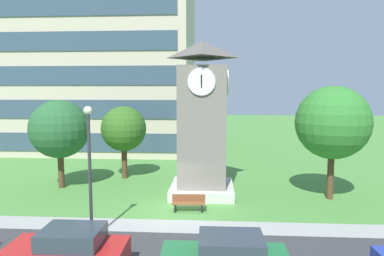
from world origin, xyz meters
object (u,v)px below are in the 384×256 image
object	(u,v)px
park_bench	(189,203)
parked_car_red	(68,251)
clock_tower	(202,128)
tree_near_tower	(59,129)
tree_by_building	(333,123)
tree_streetside	(124,129)
street_lamp	(89,158)

from	to	relation	value
park_bench	parked_car_red	size ratio (longest dim) A/B	0.44
park_bench	clock_tower	bearing A→B (deg)	78.93
clock_tower	tree_near_tower	xyz separation A→B (m)	(-9.53, 0.83, -0.25)
tree_by_building	clock_tower	bearing A→B (deg)	176.36
tree_by_building	tree_near_tower	distance (m)	17.32
tree_streetside	parked_car_red	distance (m)	14.01
park_bench	street_lamp	size ratio (longest dim) A/B	0.31
clock_tower	street_lamp	size ratio (longest dim) A/B	1.63
tree_streetside	tree_near_tower	world-z (taller)	tree_near_tower
clock_tower	tree_near_tower	world-z (taller)	clock_tower
tree_streetside	tree_near_tower	bearing A→B (deg)	-141.18
clock_tower	street_lamp	xyz separation A→B (m)	(-4.59, -7.03, -0.60)
street_lamp	parked_car_red	bearing A→B (deg)	-85.59
clock_tower	tree_near_tower	distance (m)	9.57
tree_streetside	street_lamp	bearing A→B (deg)	-82.71
street_lamp	tree_near_tower	bearing A→B (deg)	122.12
park_bench	tree_streetside	world-z (taller)	tree_streetside
park_bench	tree_streetside	xyz separation A→B (m)	(-5.34, 6.90, 3.24)
clock_tower	tree_by_building	distance (m)	7.76
clock_tower	tree_by_building	world-z (taller)	clock_tower
street_lamp	tree_by_building	bearing A→B (deg)	27.96
clock_tower	parked_car_red	bearing A→B (deg)	-113.74
tree_by_building	tree_streetside	bearing A→B (deg)	162.99
tree_by_building	tree_near_tower	bearing A→B (deg)	175.62
park_bench	street_lamp	xyz separation A→B (m)	(-3.96, -3.83, 3.16)
tree_by_building	street_lamp	bearing A→B (deg)	-152.04
clock_tower	tree_streetside	distance (m)	7.04
tree_by_building	parked_car_red	world-z (taller)	tree_by_building
tree_by_building	tree_near_tower	world-z (taller)	tree_by_building
park_bench	street_lamp	distance (m)	6.35
park_bench	parked_car_red	bearing A→B (deg)	-119.08
clock_tower	street_lamp	distance (m)	8.42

